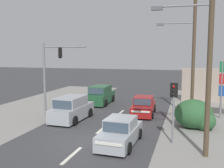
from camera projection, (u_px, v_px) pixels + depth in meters
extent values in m
plane|color=#3A3A3D|center=(86.00, 143.00, 15.36)|extent=(140.00, 140.00, 0.00)
cube|color=silver|center=(72.00, 155.00, 13.45)|extent=(0.20, 2.40, 0.01)
cube|color=silver|center=(102.00, 129.00, 18.22)|extent=(0.20, 2.40, 0.01)
cube|color=silver|center=(120.00, 113.00, 22.99)|extent=(0.20, 2.40, 0.01)
cube|color=gray|center=(8.00, 117.00, 21.52)|extent=(8.00, 40.00, 0.02)
cylinder|color=#4C3D2B|center=(210.00, 53.00, 12.69)|extent=(0.26, 0.26, 10.45)
cylinder|color=slate|center=(184.00, 6.00, 12.76)|extent=(2.60, 0.13, 0.09)
cube|color=#595B60|center=(157.00, 8.00, 13.11)|extent=(0.56, 0.29, 0.18)
cylinder|color=#4C3D2B|center=(194.00, 53.00, 20.28)|extent=(0.26, 0.26, 10.47)
cylinder|color=slate|center=(177.00, 23.00, 20.29)|extent=(2.60, 0.25, 0.09)
cube|color=#595B60|center=(160.00, 24.00, 20.58)|extent=(0.58, 0.31, 0.18)
cylinder|color=slate|center=(45.00, 81.00, 20.92)|extent=(0.18, 0.18, 6.00)
cylinder|color=slate|center=(64.00, 47.00, 20.10)|extent=(3.60, 0.12, 0.11)
cube|color=black|center=(60.00, 53.00, 20.25)|extent=(0.20, 0.26, 0.68)
cube|color=black|center=(60.00, 53.00, 20.25)|extent=(0.04, 0.44, 0.84)
sphere|color=red|center=(59.00, 50.00, 20.26)|extent=(0.13, 0.13, 0.13)
sphere|color=black|center=(59.00, 53.00, 20.29)|extent=(0.13, 0.13, 0.13)
sphere|color=black|center=(59.00, 56.00, 20.31)|extent=(0.13, 0.13, 0.13)
cylinder|color=slate|center=(173.00, 120.00, 15.03)|extent=(0.12, 0.12, 2.80)
cube|color=black|center=(174.00, 90.00, 14.83)|extent=(0.28, 0.23, 0.68)
cube|color=black|center=(174.00, 90.00, 14.83)|extent=(0.44, 0.10, 0.84)
sphere|color=red|center=(174.00, 87.00, 14.69)|extent=(0.13, 0.13, 0.13)
sphere|color=black|center=(174.00, 90.00, 14.72)|extent=(0.13, 0.13, 0.13)
sphere|color=black|center=(173.00, 94.00, 14.74)|extent=(0.13, 0.13, 0.13)
cylinder|color=slate|center=(221.00, 90.00, 20.83)|extent=(0.16, 0.16, 4.60)
ellipsoid|color=#2D5B33|center=(194.00, 114.00, 18.26)|extent=(2.65, 2.39, 2.03)
ellipsoid|color=#2D5B33|center=(205.00, 121.00, 17.72)|extent=(1.46, 1.33, 1.32)
cube|color=maroon|center=(143.00, 108.00, 22.36)|extent=(1.91, 4.28, 0.80)
cube|color=maroon|center=(144.00, 100.00, 22.32)|extent=(1.65, 1.98, 0.62)
cube|color=#384756|center=(142.00, 102.00, 21.39)|extent=(1.44, 0.13, 0.53)
cube|color=#384756|center=(145.00, 98.00, 23.26)|extent=(1.41, 0.13, 0.50)
cube|color=white|center=(140.00, 112.00, 20.29)|extent=(1.45, 0.11, 0.14)
cylinder|color=black|center=(152.00, 115.00, 20.93)|extent=(0.22, 0.65, 0.64)
cylinder|color=black|center=(131.00, 114.00, 21.32)|extent=(0.22, 0.65, 0.64)
cylinder|color=black|center=(155.00, 108.00, 23.45)|extent=(0.22, 0.65, 0.64)
cylinder|color=black|center=(136.00, 107.00, 23.84)|extent=(0.22, 0.65, 0.64)
cube|color=#A3A8AD|center=(120.00, 135.00, 15.04)|extent=(1.86, 4.26, 0.80)
cube|color=#A3A8AD|center=(121.00, 123.00, 15.00)|extent=(1.63, 1.96, 0.62)
cube|color=#384756|center=(116.00, 127.00, 14.09)|extent=(1.44, 0.11, 0.53)
cube|color=#384756|center=(125.00, 119.00, 15.92)|extent=(1.41, 0.11, 0.50)
cube|color=white|center=(108.00, 144.00, 13.02)|extent=(1.45, 0.09, 0.14)
cylinder|color=black|center=(129.00, 148.00, 13.57)|extent=(0.21, 0.65, 0.64)
cylinder|color=black|center=(98.00, 145.00, 14.10)|extent=(0.21, 0.65, 0.64)
cylinder|color=black|center=(140.00, 134.00, 16.03)|extent=(0.21, 0.65, 0.64)
cylinder|color=black|center=(113.00, 131.00, 16.56)|extent=(0.21, 0.65, 0.64)
cube|color=#235633|center=(101.00, 98.00, 27.21)|extent=(1.91, 4.53, 1.00)
cube|color=#235633|center=(100.00, 89.00, 26.92)|extent=(1.76, 2.73, 0.76)
cube|color=#384756|center=(104.00, 88.00, 28.23)|extent=(1.58, 0.08, 0.65)
cube|color=#384756|center=(96.00, 91.00, 25.60)|extent=(1.55, 0.08, 0.61)
cube|color=white|center=(107.00, 92.00, 29.36)|extent=(1.56, 0.06, 0.14)
cylinder|color=black|center=(97.00, 98.00, 28.82)|extent=(0.23, 0.72, 0.72)
cylinder|color=black|center=(113.00, 98.00, 28.34)|extent=(0.23, 0.72, 0.72)
cylinder|color=black|center=(88.00, 102.00, 26.15)|extent=(0.23, 0.72, 0.72)
cylinder|color=black|center=(105.00, 103.00, 25.67)|extent=(0.23, 0.72, 0.72)
cube|color=#A3A8AD|center=(72.00, 112.00, 20.53)|extent=(2.02, 4.57, 1.00)
cube|color=#A3A8AD|center=(71.00, 101.00, 20.23)|extent=(1.83, 2.77, 0.76)
cube|color=#384756|center=(78.00, 99.00, 21.52)|extent=(1.58, 0.12, 0.65)
cube|color=#384756|center=(62.00, 105.00, 18.94)|extent=(1.55, 0.12, 0.61)
cube|color=white|center=(84.00, 104.00, 22.64)|extent=(1.56, 0.10, 0.14)
cylinder|color=black|center=(70.00, 111.00, 22.16)|extent=(0.25, 0.73, 0.72)
cylinder|color=black|center=(90.00, 113.00, 21.58)|extent=(0.25, 0.73, 0.72)
cylinder|color=black|center=(52.00, 119.00, 19.53)|extent=(0.25, 0.73, 0.72)
cylinder|color=black|center=(75.00, 121.00, 18.95)|extent=(0.25, 0.73, 0.72)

